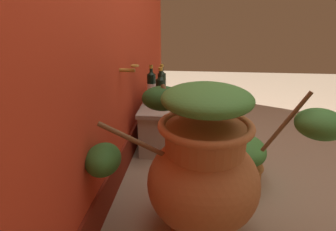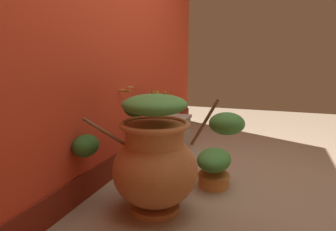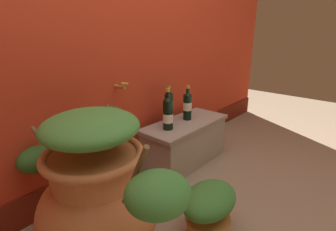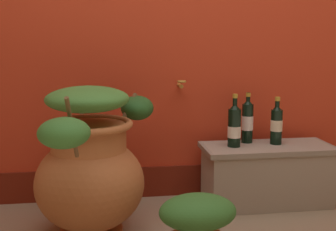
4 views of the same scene
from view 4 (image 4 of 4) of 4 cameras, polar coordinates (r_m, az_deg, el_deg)
The scene contains 6 objects.
terracotta_urn at distance 2.27m, azimuth -10.03°, elevation -6.42°, with size 0.63×1.12×0.78m.
stone_ledge at distance 2.79m, azimuth 12.64°, elevation -7.19°, with size 0.79×0.34×0.37m.
wine_bottle_left at distance 2.65m, azimuth 8.58°, elevation -1.23°, with size 0.08×0.08×0.32m.
wine_bottle_middle at distance 2.77m, azimuth 10.24°, elevation -0.62°, with size 0.07×0.07×0.31m.
wine_bottle_right at distance 2.76m, azimuth 13.86°, elevation -0.98°, with size 0.07×0.07×0.29m.
potted_shrub at distance 2.10m, azimuth 3.85°, elevation -13.60°, with size 0.36×0.26×0.30m.
Camera 4 is at (-0.49, -1.61, 1.00)m, focal length 47.12 mm.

